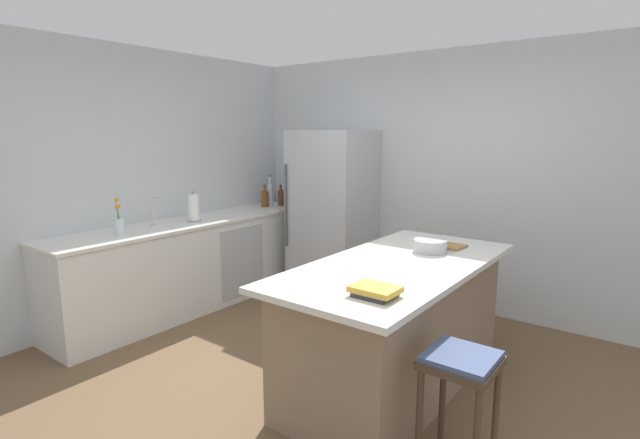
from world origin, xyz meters
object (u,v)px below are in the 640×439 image
bar_stool (460,376)px  kitchen_island (396,324)px  paper_towel_roll (194,208)px  syrup_bottle (281,197)px  refrigerator (333,213)px  whiskey_bottle (265,198)px  cutting_board (446,245)px  mixing_bowl (430,246)px  flower_vase (119,224)px  wine_bottle (289,192)px  soda_bottle (270,194)px  cookbook_stack (375,291)px  sink_faucet (154,210)px

bar_stool → kitchen_island: bearing=139.2°
kitchen_island → paper_towel_roll: bearing=176.6°
syrup_bottle → refrigerator: bearing=-3.3°
whiskey_bottle → cutting_board: size_ratio=0.88×
syrup_bottle → mixing_bowl: syrup_bottle is taller
flower_vase → wine_bottle: bearing=89.4°
mixing_bowl → wine_bottle: bearing=154.3°
syrup_bottle → soda_bottle: soda_bottle is taller
syrup_bottle → cookbook_stack: syrup_bottle is taller
sink_faucet → cutting_board: sink_faucet is taller
bar_stool → cookbook_stack: size_ratio=2.62×
kitchen_island → wine_bottle: bearing=146.3°
kitchen_island → syrup_bottle: 2.85m
whiskey_bottle → kitchen_island: bearing=-27.2°
bar_stool → sink_faucet: size_ratio=2.24×
kitchen_island → mixing_bowl: bearing=83.6°
cutting_board → bar_stool: bearing=-63.7°
refrigerator → flower_vase: (-0.79, -2.09, 0.10)m
sink_faucet → soda_bottle: size_ratio=0.81×
mixing_bowl → cutting_board: size_ratio=0.84×
bar_stool → cutting_board: (-0.61, 1.24, 0.37)m
cutting_board → soda_bottle: bearing=164.3°
sink_faucet → whiskey_bottle: 1.52m
refrigerator → cutting_board: bearing=-24.9°
cookbook_stack → mixing_bowl: 1.11m
refrigerator → paper_towel_roll: refrigerator is taller
sink_faucet → wine_bottle: size_ratio=0.75×
paper_towel_roll → bar_stool: bearing=-13.5°
kitchen_island → syrup_bottle: (-2.38, 1.46, 0.55)m
refrigerator → mixing_bowl: (1.61, -1.00, 0.05)m
bar_stool → cutting_board: 1.43m
bar_stool → mixing_bowl: (-0.64, 1.01, 0.41)m
kitchen_island → cookbook_stack: (0.22, -0.69, 0.48)m
cookbook_stack → cutting_board: 1.34m
paper_towel_roll → soda_bottle: 1.23m
paper_towel_roll → wine_bottle: (0.05, 1.42, 0.02)m
soda_bottle → cutting_board: (2.55, -0.72, -0.13)m
whiskey_bottle → cookbook_stack: whiskey_bottle is taller
wine_bottle → whiskey_bottle: (-0.14, -0.29, -0.06)m
wine_bottle → syrup_bottle: (-0.05, -0.10, -0.05)m
refrigerator → whiskey_bottle: refrigerator is taller
flower_vase → mixing_bowl: (2.41, 1.09, -0.05)m
wine_bottle → bar_stool: bearing=-35.5°
kitchen_island → soda_bottle: bearing=151.1°
syrup_bottle → cutting_board: 2.59m
paper_towel_roll → cookbook_stack: bearing=-17.7°
cutting_board → mixing_bowl: bearing=-96.7°
whiskey_bottle → mixing_bowl: whiskey_bottle is taller
bar_stool → wine_bottle: size_ratio=1.69×
wine_bottle → whiskey_bottle: size_ratio=1.51×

